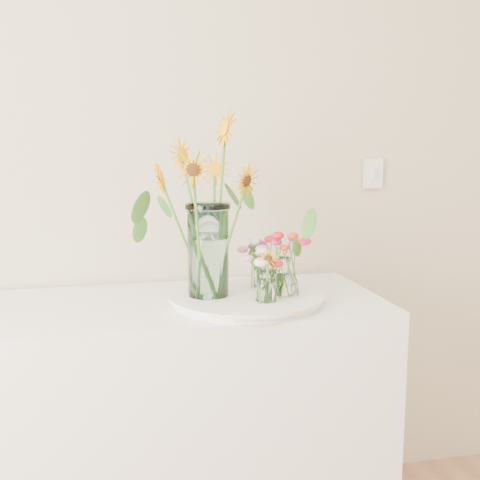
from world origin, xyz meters
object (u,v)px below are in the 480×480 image
Objects in this scene: small_vase_c at (262,274)px; small_vase_a at (266,286)px; counter at (176,428)px; small_vase_b at (284,276)px; tray at (246,299)px; mason_jar at (208,250)px.

small_vase_a is at bearing -100.92° from small_vase_c.
small_vase_a reaches higher than counter.
small_vase_b is (0.08, 0.07, 0.01)m from small_vase_a.
tray is at bearing -16.18° from counter.
mason_jar is 0.23m from small_vase_a.
tray is at bearing 110.90° from small_vase_a.
small_vase_b is 0.13m from small_vase_c.
small_vase_b is at bearing -11.22° from mason_jar.
counter is at bearing 152.98° from mason_jar.
small_vase_b reaches higher than counter.
counter is at bearing 163.61° from small_vase_b.
small_vase_a is (0.04, -0.10, 0.07)m from tray.
small_vase_c is (0.04, 0.19, -0.00)m from small_vase_a.
small_vase_a is 0.10m from small_vase_b.
small_vase_b is at bearing -16.80° from tray.
counter is 0.65m from small_vase_b.
mason_jar is 2.88× the size of small_vase_a.
tray is 0.13m from small_vase_a.
tray is 0.15m from small_vase_b.
counter is 0.52m from tray.
small_vase_c is (0.31, 0.02, 0.52)m from counter.
tray is 0.21m from mason_jar.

